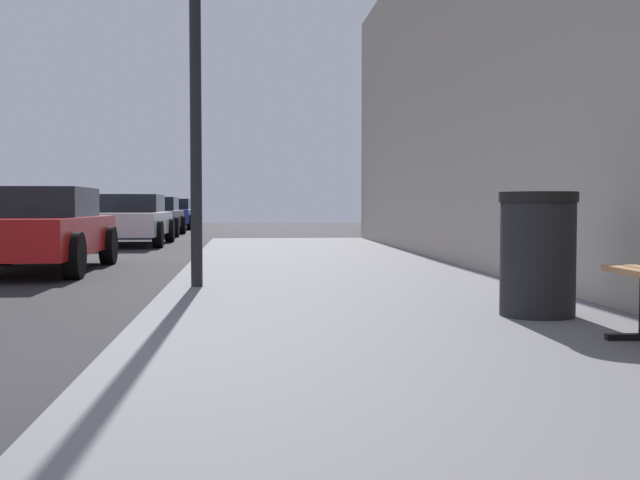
{
  "coord_description": "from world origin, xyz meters",
  "views": [
    {
      "loc": [
        2.83,
        -3.9,
        1.0
      ],
      "look_at": [
        3.56,
        3.59,
        0.66
      ],
      "focal_mm": 43.28,
      "sensor_mm": 36.0,
      "label": 1
    }
  ],
  "objects": [
    {
      "name": "sidewalk",
      "position": [
        4.0,
        0.0,
        0.07
      ],
      "size": [
        4.0,
        32.0,
        0.15
      ],
      "primitive_type": "cube",
      "color": "slate",
      "rests_on": "ground_plane"
    },
    {
      "name": "trash_bin",
      "position": [
        5.06,
        1.79,
        0.63
      ],
      "size": [
        0.59,
        0.59,
        0.95
      ],
      "color": "black",
      "rests_on": "sidewalk"
    },
    {
      "name": "car_red",
      "position": [
        -0.34,
        8.08,
        0.64
      ],
      "size": [
        1.95,
        4.12,
        1.27
      ],
      "rotation": [
        0.0,
        0.0,
        3.14
      ],
      "color": "red",
      "rests_on": "ground_plane"
    },
    {
      "name": "car_white",
      "position": [
        -0.12,
        15.87,
        0.65
      ],
      "size": [
        2.05,
        4.47,
        1.27
      ],
      "rotation": [
        0.0,
        0.0,
        3.14
      ],
      "color": "white",
      "rests_on": "ground_plane"
    },
    {
      "name": "car_black",
      "position": [
        -0.22,
        21.94,
        0.65
      ],
      "size": [
        1.96,
        4.31,
        1.27
      ],
      "rotation": [
        0.0,
        0.0,
        3.14
      ],
      "color": "black",
      "rests_on": "ground_plane"
    },
    {
      "name": "car_blue",
      "position": [
        -0.27,
        29.14,
        0.65
      ],
      "size": [
        1.96,
        4.47,
        1.27
      ],
      "rotation": [
        0.0,
        0.0,
        3.14
      ],
      "color": "#233899",
      "rests_on": "ground_plane"
    },
    {
      "name": "car_green",
      "position": [
        -0.49,
        37.04,
        0.65
      ],
      "size": [
        1.99,
        4.44,
        1.27
      ],
      "rotation": [
        0.0,
        0.0,
        3.14
      ],
      "color": "#196638",
      "rests_on": "ground_plane"
    }
  ]
}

